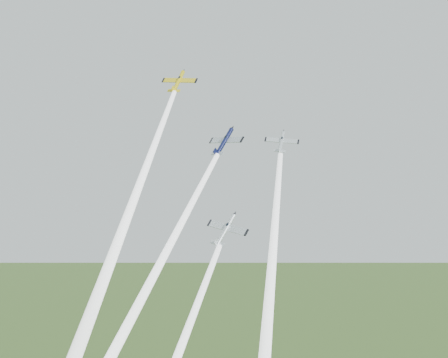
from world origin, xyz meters
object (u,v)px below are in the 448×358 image
at_px(plane_yellow, 178,81).
at_px(plane_navy, 224,142).
at_px(plane_silver_right, 281,142).
at_px(plane_silver_low, 226,230).

height_order(plane_yellow, plane_navy, plane_yellow).
bearing_deg(plane_silver_right, plane_silver_low, -122.57).
bearing_deg(plane_navy, plane_yellow, 175.43).
distance_m(plane_navy, plane_silver_low, 18.77).
bearing_deg(plane_navy, plane_silver_right, 50.89).
relative_size(plane_yellow, plane_silver_right, 1.20).
height_order(plane_yellow, plane_silver_right, plane_yellow).
xyz_separation_m(plane_silver_right, plane_silver_low, (-5.55, -14.24, -16.49)).
relative_size(plane_yellow, plane_silver_low, 0.99).
bearing_deg(plane_silver_low, plane_navy, 124.10).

